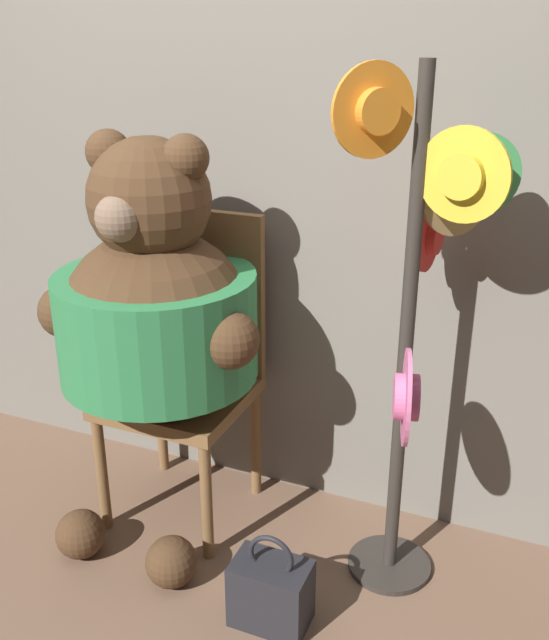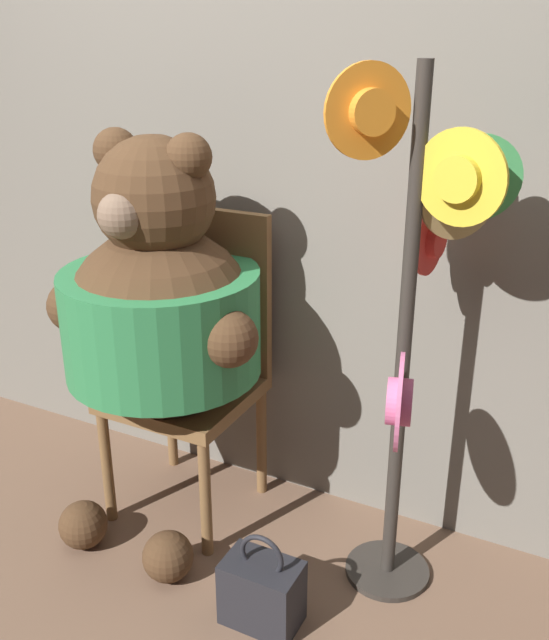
# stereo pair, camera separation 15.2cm
# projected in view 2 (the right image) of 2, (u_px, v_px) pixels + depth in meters

# --- Properties ---
(ground_plane) EXTENTS (14.00, 14.00, 0.00)m
(ground_plane) POSITION_uv_depth(u_px,v_px,m) (144.00, 588.00, 2.33)
(ground_plane) COLOR brown
(wall_back) EXTENTS (8.00, 0.10, 2.75)m
(wall_back) POSITION_uv_depth(u_px,v_px,m) (255.00, 129.00, 2.47)
(wall_back) COLOR slate
(wall_back) RESTS_ON ground_plane
(chair) EXTENTS (0.48, 0.47, 1.11)m
(chair) POSITION_uv_depth(u_px,v_px,m) (196.00, 356.00, 2.60)
(chair) COLOR brown
(chair) RESTS_ON ground_plane
(teddy_bear) EXTENTS (0.80, 0.71, 1.42)m
(teddy_bear) POSITION_uv_depth(u_px,v_px,m) (160.00, 310.00, 2.38)
(teddy_bear) COLOR #4C331E
(teddy_bear) RESTS_ON ground_plane
(hat_display_rack) EXTENTS (0.45, 0.55, 1.63)m
(hat_display_rack) POSITION_uv_depth(u_px,v_px,m) (420.00, 298.00, 2.00)
(hat_display_rack) COLOR #332D28
(hat_display_rack) RESTS_ON ground_plane
(handbag_on_ground) EXTENTS (0.24, 0.15, 0.32)m
(handbag_on_ground) POSITION_uv_depth(u_px,v_px,m) (262.00, 591.00, 2.17)
(handbag_on_ground) COLOR #232328
(handbag_on_ground) RESTS_ON ground_plane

